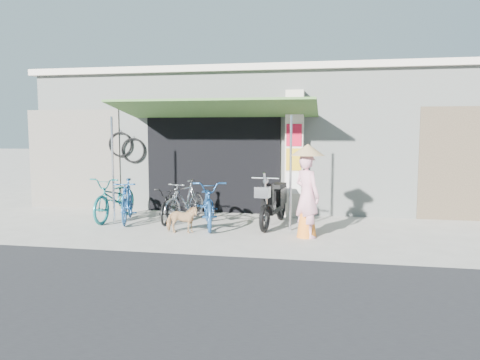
% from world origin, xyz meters
% --- Properties ---
extents(ground, '(80.00, 80.00, 0.00)m').
position_xyz_m(ground, '(0.00, 0.00, 0.00)').
color(ground, '#AFA99E').
rests_on(ground, ground).
extents(road_strip, '(80.00, 6.00, 0.01)m').
position_xyz_m(road_strip, '(0.00, -4.50, 0.01)').
color(road_strip, '#29292B').
rests_on(road_strip, ground).
extents(bicycle_shop, '(12.30, 5.30, 3.66)m').
position_xyz_m(bicycle_shop, '(-0.00, 5.09, 1.83)').
color(bicycle_shop, '#A2A79F').
rests_on(bicycle_shop, ground).
extents(shop_pillar, '(0.42, 0.44, 3.00)m').
position_xyz_m(shop_pillar, '(0.85, 2.45, 1.50)').
color(shop_pillar, beige).
rests_on(shop_pillar, ground).
extents(awning, '(4.60, 1.88, 2.72)m').
position_xyz_m(awning, '(-0.90, 1.63, 2.51)').
color(awning, '#3A5E2A').
rests_on(awning, ground).
extents(neighbour_right, '(2.60, 0.06, 2.60)m').
position_xyz_m(neighbour_right, '(5.00, 2.59, 1.30)').
color(neighbour_right, brown).
rests_on(neighbour_right, ground).
extents(neighbour_left, '(2.60, 0.06, 2.60)m').
position_xyz_m(neighbour_left, '(-5.00, 2.59, 1.30)').
color(neighbour_left, '#6B665B').
rests_on(neighbour_left, ground).
extents(bike_teal, '(0.71, 1.93, 1.01)m').
position_xyz_m(bike_teal, '(-3.16, 1.17, 0.50)').
color(bike_teal, '#166665').
rests_on(bike_teal, ground).
extents(bike_blue, '(0.90, 1.68, 0.97)m').
position_xyz_m(bike_blue, '(-2.77, 0.94, 0.48)').
color(bike_blue, '#1E4E8A').
rests_on(bike_blue, ground).
extents(bike_black, '(0.64, 1.55, 0.79)m').
position_xyz_m(bike_black, '(-1.83, 1.19, 0.40)').
color(bike_black, black).
rests_on(bike_black, ground).
extents(bike_silver, '(0.89, 1.60, 0.93)m').
position_xyz_m(bike_silver, '(-1.56, 1.39, 0.46)').
color(bike_silver, '#A0A1A5').
rests_on(bike_silver, ground).
extents(bike_navy, '(1.22, 2.05, 1.02)m').
position_xyz_m(bike_navy, '(-0.85, 0.82, 0.51)').
color(bike_navy, navy).
rests_on(bike_navy, ground).
extents(street_dog, '(0.69, 0.38, 0.56)m').
position_xyz_m(street_dog, '(-1.21, 0.08, 0.28)').
color(street_dog, tan).
rests_on(street_dog, ground).
extents(moped, '(0.60, 1.97, 1.12)m').
position_xyz_m(moped, '(0.51, 1.19, 0.51)').
color(moped, black).
rests_on(moped, ground).
extents(nun, '(0.69, 0.69, 1.80)m').
position_xyz_m(nun, '(1.27, 0.20, 0.89)').
color(nun, pink).
rests_on(nun, ground).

